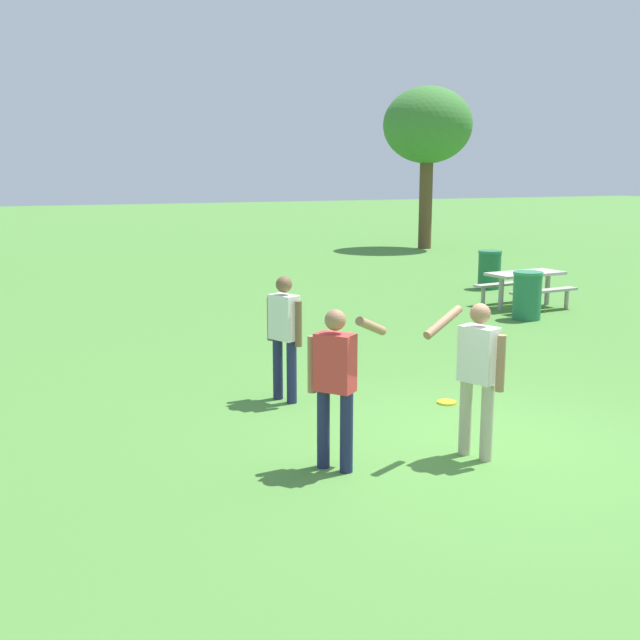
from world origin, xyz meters
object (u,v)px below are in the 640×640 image
tree_far_right (428,127)px  person_catcher (477,369)px  person_thrower (284,330)px  person_bystander (336,377)px  frisbee (447,402)px  trash_can_beside_table (527,295)px  picnic_table_near (525,282)px  trash_can_further_along (489,270)px

tree_far_right → person_catcher: bearing=-119.1°
person_thrower → person_catcher: same height
person_thrower → tree_far_right: size_ratio=0.28×
person_bystander → frisbee: person_bystander is taller
trash_can_beside_table → person_thrower: bearing=-152.5°
frisbee → person_thrower: bearing=154.1°
person_thrower → trash_can_beside_table: (6.40, 3.33, -0.46)m
picnic_table_near → trash_can_further_along: size_ratio=1.90×
picnic_table_near → person_thrower: bearing=-148.3°
person_thrower → picnic_table_near: (7.22, 4.46, -0.38)m
person_catcher → person_bystander: (-1.47, 0.28, 0.00)m
frisbee → trash_can_further_along: (6.18, 7.91, 0.47)m
person_catcher → trash_can_beside_table: (5.28, 6.00, -0.48)m
person_thrower → person_catcher: size_ratio=1.00×
picnic_table_near → trash_can_beside_table: size_ratio=1.90×
picnic_table_near → tree_far_right: tree_far_right is taller
frisbee → picnic_table_near: bearing=45.3°
person_thrower → tree_far_right: tree_far_right is taller
person_thrower → trash_can_beside_table: bearing=27.5°
frisbee → trash_can_beside_table: bearing=43.3°
trash_can_further_along → person_bystander: bearing=-131.9°
trash_can_further_along → person_thrower: bearing=-139.1°
trash_can_further_along → person_catcher: bearing=-125.7°
picnic_table_near → trash_can_beside_table: 1.40m
person_catcher → frisbee: (0.76, 1.75, -0.95)m
trash_can_beside_table → tree_far_right: (5.27, 12.96, 3.98)m
person_thrower → person_catcher: (1.13, -2.66, 0.02)m
person_catcher → picnic_table_near: size_ratio=0.90×
frisbee → trash_can_further_along: trash_can_further_along is taller
trash_can_beside_table → trash_can_further_along: size_ratio=1.00×
trash_can_further_along → tree_far_right: size_ratio=0.16×
person_catcher → frisbee: size_ratio=6.58×
person_bystander → frisbee: bearing=33.4°
person_thrower → trash_can_further_along: (8.07, 6.99, -0.46)m
person_catcher → person_bystander: same height
person_bystander → person_thrower: bearing=81.8°
person_bystander → picnic_table_near: bearing=42.2°
picnic_table_near → trash_can_beside_table: (-0.82, -1.13, -0.08)m
tree_far_right → trash_can_further_along: bearing=-111.2°
frisbee → tree_far_right: (9.79, 17.21, 4.45)m
person_catcher → picnic_table_near: 9.39m
trash_can_beside_table → trash_can_further_along: (1.66, 3.66, 0.00)m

